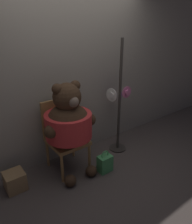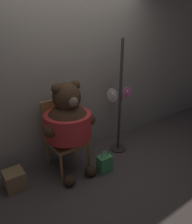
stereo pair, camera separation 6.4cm
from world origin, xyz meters
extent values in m
plane|color=#4C423D|center=(0.00, 0.00, 0.00)|extent=(14.00, 14.00, 0.00)
cube|color=gray|center=(0.00, 0.55, 1.25)|extent=(8.00, 0.10, 2.50)
cylinder|color=#9E703D|center=(-0.54, -0.06, 0.21)|extent=(0.04, 0.04, 0.43)
cylinder|color=#9E703D|center=(-0.10, -0.06, 0.21)|extent=(0.04, 0.04, 0.43)
cylinder|color=#9E703D|center=(-0.54, 0.39, 0.21)|extent=(0.04, 0.04, 0.43)
cylinder|color=#9E703D|center=(-0.10, 0.39, 0.21)|extent=(0.04, 0.04, 0.43)
cube|color=#9E703D|center=(-0.32, 0.17, 0.45)|extent=(0.50, 0.51, 0.05)
cube|color=#9E703D|center=(-0.32, 0.41, 0.75)|extent=(0.50, 0.04, 0.54)
sphere|color=#3D2819|center=(-0.33, 0.09, 0.74)|extent=(0.62, 0.62, 0.62)
cylinder|color=red|center=(-0.33, 0.09, 0.74)|extent=(0.63, 0.63, 0.34)
sphere|color=#3D2819|center=(-0.33, 0.09, 1.14)|extent=(0.37, 0.37, 0.37)
sphere|color=#3D2819|center=(-0.46, 0.09, 1.27)|extent=(0.14, 0.14, 0.14)
sphere|color=#3D2819|center=(-0.20, 0.09, 1.27)|extent=(0.14, 0.14, 0.14)
sphere|color=brown|center=(-0.33, -0.06, 1.12)|extent=(0.14, 0.14, 0.14)
sphere|color=#3D2819|center=(-0.62, 0.02, 0.77)|extent=(0.17, 0.17, 0.17)
sphere|color=#3D2819|center=(-0.04, 0.02, 0.77)|extent=(0.17, 0.17, 0.17)
sphere|color=#3D2819|center=(-0.50, -0.18, 0.08)|extent=(0.16, 0.16, 0.16)
sphere|color=#3D2819|center=(-0.16, -0.18, 0.08)|extent=(0.16, 0.16, 0.16)
cylinder|color=#332D28|center=(0.61, 0.12, 0.01)|extent=(0.28, 0.28, 0.02)
cylinder|color=#332D28|center=(0.61, 0.12, 0.91)|extent=(0.04, 0.04, 1.81)
cylinder|color=#D16693|center=(0.76, 0.13, 0.99)|extent=(0.19, 0.02, 0.19)
cylinder|color=#D16693|center=(0.76, 0.13, 0.99)|extent=(0.09, 0.08, 0.09)
cylinder|color=#7A388E|center=(0.74, 0.24, 0.89)|extent=(0.20, 0.19, 0.27)
cylinder|color=#7A388E|center=(0.74, 0.24, 0.89)|extent=(0.12, 0.12, 0.13)
cylinder|color=silver|center=(0.58, 0.29, 0.93)|extent=(0.05, 0.22, 0.22)
cylinder|color=silver|center=(0.58, 0.29, 0.93)|extent=(0.07, 0.11, 0.10)
cube|color=#479E56|center=(0.06, -0.21, 0.13)|extent=(0.20, 0.14, 0.25)
torus|color=#479E56|center=(0.06, -0.21, 0.28)|extent=(0.13, 0.02, 0.13)
cube|color=#937047|center=(-1.10, 0.19, 0.12)|extent=(0.25, 0.25, 0.25)
camera|label=1|loc=(-1.59, -2.23, 2.04)|focal=35.00mm
camera|label=2|loc=(-1.54, -2.27, 2.04)|focal=35.00mm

